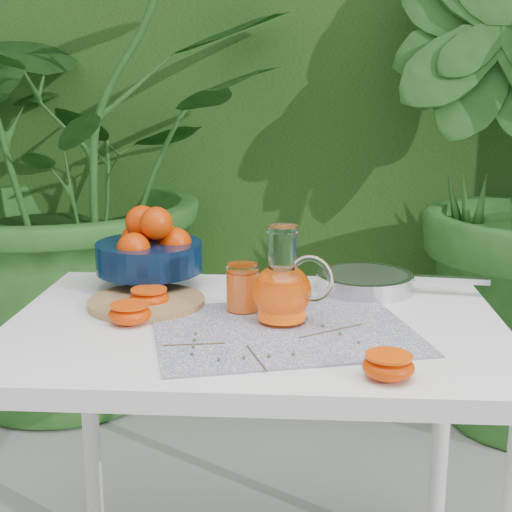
# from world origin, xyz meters

# --- Properties ---
(hedge_backdrop) EXTENTS (8.00, 1.65, 2.50)m
(hedge_backdrop) POSITION_xyz_m (0.06, 2.06, 1.19)
(hedge_backdrop) COLOR #1A4012
(hedge_backdrop) RESTS_ON ground
(potted_plant_left) EXTENTS (2.53, 2.53, 1.85)m
(potted_plant_left) POSITION_xyz_m (-0.72, 1.28, 0.92)
(potted_plant_left) COLOR #27551D
(potted_plant_left) RESTS_ON ground
(white_table) EXTENTS (1.00, 0.70, 0.75)m
(white_table) POSITION_xyz_m (0.08, -0.06, 0.67)
(white_table) COLOR white
(white_table) RESTS_ON ground
(placemat) EXTENTS (0.57, 0.50, 0.00)m
(placemat) POSITION_xyz_m (0.14, -0.12, 0.75)
(placemat) COLOR #0D124C
(placemat) RESTS_ON white_table
(cutting_board) EXTENTS (0.32, 0.32, 0.02)m
(cutting_board) POSITION_xyz_m (-0.16, 0.02, 0.76)
(cutting_board) COLOR #AE834E
(cutting_board) RESTS_ON white_table
(fruit_bowl) EXTENTS (0.32, 0.32, 0.20)m
(fruit_bowl) POSITION_xyz_m (-0.18, 0.17, 0.84)
(fruit_bowl) COLOR black
(fruit_bowl) RESTS_ON white_table
(juice_pitcher) EXTENTS (0.18, 0.16, 0.20)m
(juice_pitcher) POSITION_xyz_m (0.14, -0.08, 0.82)
(juice_pitcher) COLOR white
(juice_pitcher) RESTS_ON white_table
(juice_tumbler) EXTENTS (0.08, 0.08, 0.10)m
(juice_tumbler) POSITION_xyz_m (0.05, -0.01, 0.80)
(juice_tumbler) COLOR white
(juice_tumbler) RESTS_ON white_table
(saute_pan) EXTENTS (0.40, 0.25, 0.04)m
(saute_pan) POSITION_xyz_m (0.32, 0.17, 0.77)
(saute_pan) COLOR #BCBCC1
(saute_pan) RESTS_ON white_table
(orange_halves) EXTENTS (0.59, 0.46, 0.04)m
(orange_halves) POSITION_xyz_m (-0.00, -0.14, 0.77)
(orange_halves) COLOR #DE3502
(orange_halves) RESTS_ON white_table
(thyme_sprigs) EXTENTS (0.37, 0.27, 0.01)m
(thyme_sprigs) POSITION_xyz_m (0.11, -0.20, 0.76)
(thyme_sprigs) COLOR brown
(thyme_sprigs) RESTS_ON white_table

